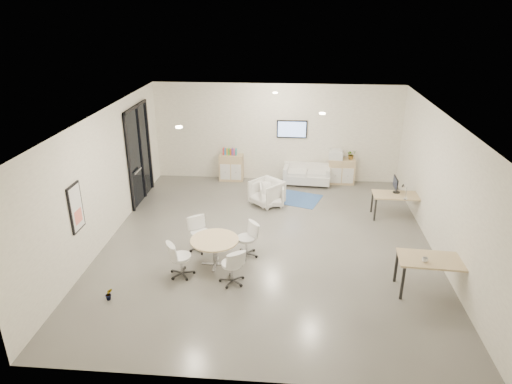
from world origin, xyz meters
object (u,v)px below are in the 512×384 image
(sideboard_left, at_px, (231,168))
(armchair_right, at_px, (272,194))
(sideboard_right, at_px, (341,171))
(desk_rear, at_px, (397,197))
(loveseat, at_px, (307,175))
(desk_front, at_px, (436,263))
(armchair_left, at_px, (267,191))
(round_table, at_px, (215,243))

(sideboard_left, xyz_separation_m, armchair_right, (1.45, -1.94, -0.09))
(sideboard_right, height_order, desk_rear, sideboard_right)
(sideboard_left, distance_m, loveseat, 2.52)
(sideboard_left, distance_m, desk_rear, 5.52)
(desk_rear, relative_size, desk_front, 0.87)
(sideboard_left, distance_m, armchair_left, 2.31)
(sideboard_right, bearing_deg, sideboard_left, 179.99)
(armchair_left, bearing_deg, armchair_right, 29.01)
(desk_rear, distance_m, round_table, 5.42)
(loveseat, bearing_deg, desk_rear, -40.08)
(sideboard_right, height_order, round_table, sideboard_right)
(loveseat, distance_m, armchair_right, 2.08)
(sideboard_right, relative_size, round_table, 0.78)
(armchair_right, distance_m, round_table, 3.63)
(armchair_left, bearing_deg, loveseat, 96.30)
(round_table, bearing_deg, desk_front, -7.97)
(armchair_right, relative_size, desk_rear, 0.53)
(desk_rear, bearing_deg, armchair_left, 172.09)
(loveseat, xyz_separation_m, armchair_left, (-1.21, -1.76, 0.11))
(armchair_right, height_order, round_table, armchair_right)
(armchair_right, bearing_deg, desk_front, -56.14)
(armchair_right, relative_size, round_table, 0.64)
(loveseat, distance_m, round_table, 5.67)
(armchair_left, xyz_separation_m, armchair_right, (0.15, -0.03, -0.06))
(sideboard_right, xyz_separation_m, round_table, (-3.29, -5.38, 0.15))
(sideboard_left, xyz_separation_m, desk_front, (4.98, -6.03, 0.25))
(loveseat, bearing_deg, desk_front, -63.27)
(sideboard_right, xyz_separation_m, desk_rear, (1.28, -2.48, 0.19))
(armchair_left, relative_size, desk_rear, 0.62)
(desk_front, bearing_deg, sideboard_right, 106.28)
(desk_front, relative_size, round_table, 1.40)
(loveseat, bearing_deg, armchair_right, -116.68)
(armchair_left, bearing_deg, sideboard_left, 165.14)
(desk_rear, xyz_separation_m, desk_front, (0.05, -3.55, 0.08))
(sideboard_right, bearing_deg, armchair_right, -138.54)
(sideboard_right, relative_size, desk_front, 0.56)
(sideboard_left, relative_size, round_table, 0.82)
(sideboard_left, distance_m, armchair_right, 2.42)
(armchair_right, xyz_separation_m, desk_rear, (3.47, -0.55, 0.26))
(desk_rear, relative_size, round_table, 1.22)
(armchair_left, distance_m, desk_front, 5.53)
(desk_rear, xyz_separation_m, round_table, (-4.58, -2.90, -0.04))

